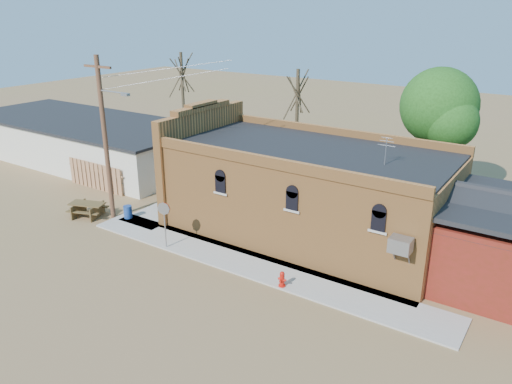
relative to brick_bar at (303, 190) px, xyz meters
The scene contains 15 objects.
ground 6.19m from the brick_bar, 106.65° to the right, with size 120.00×120.00×0.00m, color olive.
sidewalk_south 5.14m from the brick_bar, 91.78° to the right, with size 19.00×2.20×0.08m, color #9E9991.
sidewalk_west 8.28m from the brick_bar, behind, with size 2.60×10.00×0.08m, color #9E9991.
brick_bar is the anchor object (origin of this frame).
red_shed 9.86m from the brick_bar, ahead, with size 5.40×6.40×4.30m.
storage_building 20.81m from the brick_bar, behind, with size 20.40×8.40×3.17m.
wood_fence 14.61m from the brick_bar, behind, with size 5.20×0.10×1.80m, color #9F7048, non-canonical shape.
utility_pole 10.96m from the brick_bar, 156.31° to the right, with size 3.12×0.26×9.00m.
tree_bare_near 9.54m from the brick_bar, 121.74° to the left, with size 2.80×2.80×7.65m.
tree_bare_far 18.25m from the brick_bar, 151.47° to the left, with size 2.80×2.80×8.16m.
tree_leafy 9.80m from the brick_bar, 61.44° to the left, with size 4.40×4.40×8.15m.
fire_hydrant 6.18m from the brick_bar, 69.33° to the right, with size 0.41×0.40×0.70m.
stop_sign 7.19m from the brick_bar, 130.01° to the right, with size 0.62×0.28×2.38m.
trash_barrel 9.98m from the brick_bar, 155.93° to the right, with size 0.47×0.47×0.72m, color navy.
picnic_table 12.34m from the brick_bar, 155.86° to the right, with size 2.36×2.06×0.82m.
Camera 1 is at (13.10, -16.04, 11.25)m, focal length 35.00 mm.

